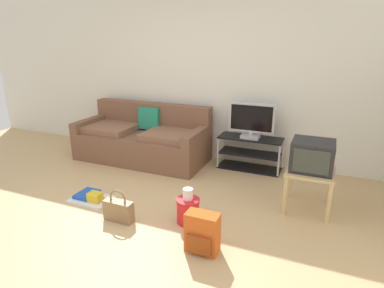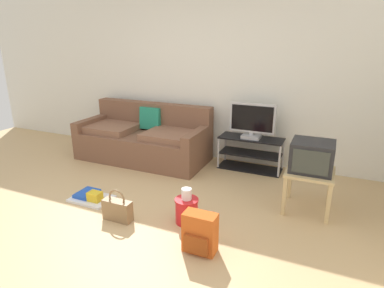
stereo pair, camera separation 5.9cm
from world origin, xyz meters
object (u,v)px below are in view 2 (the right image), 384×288
(side_table, at_px, (309,177))
(backpack, at_px, (200,233))
(crt_tv, at_px, (312,156))
(floor_tray, at_px, (91,197))
(handbag, at_px, (118,209))
(cleaning_bucket, at_px, (187,209))
(couch, at_px, (144,139))
(tv_stand, at_px, (251,153))
(flat_tv, at_px, (252,121))

(side_table, height_order, backpack, side_table)
(crt_tv, xyz_separation_m, floor_tray, (-2.43, -0.84, -0.61))
(crt_tv, relative_size, backpack, 1.17)
(crt_tv, distance_m, handbag, 2.21)
(cleaning_bucket, distance_m, floor_tray, 1.29)
(handbag, bearing_deg, couch, 113.05)
(couch, relative_size, crt_tv, 4.62)
(handbag, bearing_deg, cleaning_bucket, 20.33)
(tv_stand, height_order, cleaning_bucket, tv_stand)
(couch, distance_m, crt_tv, 2.72)
(couch, bearing_deg, tv_stand, 8.34)
(tv_stand, bearing_deg, side_table, -46.53)
(backpack, bearing_deg, handbag, -164.47)
(tv_stand, distance_m, handbag, 2.24)
(tv_stand, bearing_deg, backpack, -87.92)
(tv_stand, distance_m, floor_tray, 2.35)
(backpack, bearing_deg, flat_tv, 115.53)
(floor_tray, bearing_deg, tv_stand, 49.36)
(tv_stand, relative_size, crt_tv, 2.08)
(handbag, relative_size, cleaning_bucket, 0.92)
(crt_tv, distance_m, cleaning_bucket, 1.50)
(tv_stand, xyz_separation_m, side_table, (0.91, -0.95, 0.16))
(couch, relative_size, flat_tv, 3.14)
(handbag, distance_m, floor_tray, 0.64)
(crt_tv, bearing_deg, handbag, -149.53)
(flat_tv, relative_size, floor_tray, 1.33)
(handbag, height_order, floor_tray, handbag)
(backpack, distance_m, cleaning_bucket, 0.52)
(couch, bearing_deg, crt_tv, -14.80)
(flat_tv, xyz_separation_m, side_table, (0.91, -0.93, -0.34))
(tv_stand, distance_m, cleaning_bucket, 1.78)
(couch, distance_m, cleaning_bucket, 2.11)
(tv_stand, height_order, handbag, tv_stand)
(couch, relative_size, floor_tray, 4.19)
(couch, height_order, tv_stand, couch)
(couch, xyz_separation_m, handbag, (0.76, -1.78, -0.20))
(backpack, bearing_deg, cleaning_bucket, 151.92)
(couch, height_order, backpack, couch)
(handbag, bearing_deg, floor_tray, 156.76)
(backpack, relative_size, handbag, 1.07)
(backpack, height_order, handbag, backpack)
(cleaning_bucket, bearing_deg, backpack, -51.51)
(flat_tv, bearing_deg, handbag, -115.25)
(flat_tv, distance_m, side_table, 1.34)
(backpack, bearing_deg, crt_tv, 79.56)
(couch, distance_m, handbag, 1.94)
(backpack, relative_size, cleaning_bucket, 0.98)
(couch, distance_m, backpack, 2.62)
(tv_stand, xyz_separation_m, handbag, (-0.95, -2.03, -0.12))
(crt_tv, xyz_separation_m, handbag, (-1.85, -1.09, -0.52))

